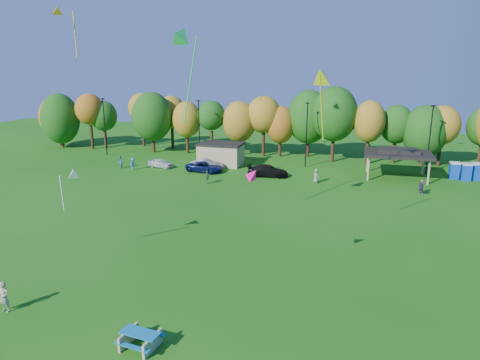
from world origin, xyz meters
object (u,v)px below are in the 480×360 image
(car_a, at_px, (161,163))
(car_d, at_px, (268,171))
(porta_potties, at_px, (466,171))
(car_c, at_px, (205,167))
(kite_flyer, at_px, (4,297))
(picnic_table, at_px, (140,339))
(car_b, at_px, (207,165))

(car_a, bearing_deg, car_d, -82.44)
(porta_potties, distance_m, car_c, 33.51)
(kite_flyer, relative_size, car_d, 0.36)
(picnic_table, relative_size, car_a, 0.59)
(car_c, height_order, car_d, car_d)
(picnic_table, xyz_separation_m, car_b, (-9.85, 37.40, 0.25))
(porta_potties, bearing_deg, kite_flyer, -128.99)
(kite_flyer, relative_size, car_b, 0.40)
(car_c, bearing_deg, kite_flyer, -169.64)
(car_b, relative_size, car_c, 0.91)
(car_d, bearing_deg, car_c, 84.41)
(kite_flyer, distance_m, car_a, 37.09)
(car_b, bearing_deg, kite_flyer, 170.46)
(porta_potties, relative_size, car_d, 0.71)
(car_b, xyz_separation_m, car_c, (0.10, -1.08, -0.05))
(kite_flyer, distance_m, car_b, 36.53)
(car_b, bearing_deg, car_d, -108.66)
(kite_flyer, bearing_deg, picnic_table, -5.05)
(porta_potties, xyz_separation_m, car_b, (-33.26, -3.71, -0.34))
(picnic_table, distance_m, car_a, 40.77)
(car_a, height_order, car_b, car_b)
(picnic_table, distance_m, car_c, 37.61)
(kite_flyer, relative_size, car_a, 0.50)
(porta_potties, distance_m, car_b, 33.47)
(car_c, bearing_deg, car_b, 14.60)
(car_a, distance_m, car_b, 6.82)
(car_d, bearing_deg, picnic_table, 177.12)
(car_a, height_order, car_d, car_d)
(car_a, bearing_deg, picnic_table, -144.46)
(porta_potties, xyz_separation_m, kite_flyer, (-32.57, -40.24, -0.17))
(picnic_table, height_order, car_a, car_a)
(porta_potties, distance_m, picnic_table, 47.32)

